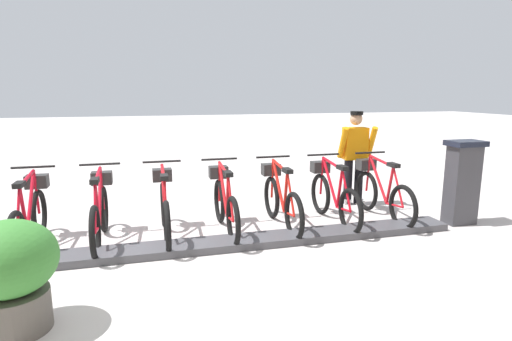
# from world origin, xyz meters

# --- Properties ---
(ground_plane) EXTENTS (60.00, 60.00, 0.00)m
(ground_plane) POSITION_xyz_m (0.00, 0.00, 0.00)
(ground_plane) COLOR beige
(dock_rail_base) EXTENTS (0.44, 8.40, 0.10)m
(dock_rail_base) POSITION_xyz_m (0.00, 0.00, 0.05)
(dock_rail_base) COLOR #47474C
(dock_rail_base) RESTS_ON ground
(payment_kiosk) EXTENTS (0.36, 0.52, 1.28)m
(payment_kiosk) POSITION_xyz_m (0.05, -4.62, 0.67)
(payment_kiosk) COLOR #38383D
(payment_kiosk) RESTS_ON ground
(bike_docked_0) EXTENTS (1.72, 0.54, 1.02)m
(bike_docked_0) POSITION_xyz_m (0.63, -3.60, 0.43)
(bike_docked_0) COLOR black
(bike_docked_0) RESTS_ON ground
(bike_docked_1) EXTENTS (1.72, 0.54, 1.02)m
(bike_docked_1) POSITION_xyz_m (0.63, -2.76, 0.43)
(bike_docked_1) COLOR black
(bike_docked_1) RESTS_ON ground
(bike_docked_2) EXTENTS (1.72, 0.54, 1.02)m
(bike_docked_2) POSITION_xyz_m (0.63, -1.91, 0.43)
(bike_docked_2) COLOR black
(bike_docked_2) RESTS_ON ground
(bike_docked_3) EXTENTS (1.72, 0.54, 1.02)m
(bike_docked_3) POSITION_xyz_m (0.63, -1.07, 0.43)
(bike_docked_3) COLOR black
(bike_docked_3) RESTS_ON ground
(bike_docked_4) EXTENTS (1.72, 0.54, 1.02)m
(bike_docked_4) POSITION_xyz_m (0.63, -0.22, 0.43)
(bike_docked_4) COLOR black
(bike_docked_4) RESTS_ON ground
(bike_docked_5) EXTENTS (1.72, 0.54, 1.02)m
(bike_docked_5) POSITION_xyz_m (0.63, 0.62, 0.43)
(bike_docked_5) COLOR black
(bike_docked_5) RESTS_ON ground
(bike_docked_6) EXTENTS (1.72, 0.54, 1.02)m
(bike_docked_6) POSITION_xyz_m (0.63, 1.47, 0.43)
(bike_docked_6) COLOR black
(bike_docked_6) RESTS_ON ground
(worker_near_rack) EXTENTS (0.51, 0.65, 1.66)m
(worker_near_rack) POSITION_xyz_m (1.46, -3.56, 0.91)
(worker_near_rack) COLOR white
(worker_near_rack) RESTS_ON ground
(planter_bush) EXTENTS (0.76, 0.76, 0.97)m
(planter_bush) POSITION_xyz_m (-1.40, 1.12, 0.54)
(planter_bush) COLOR #59544C
(planter_bush) RESTS_ON ground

